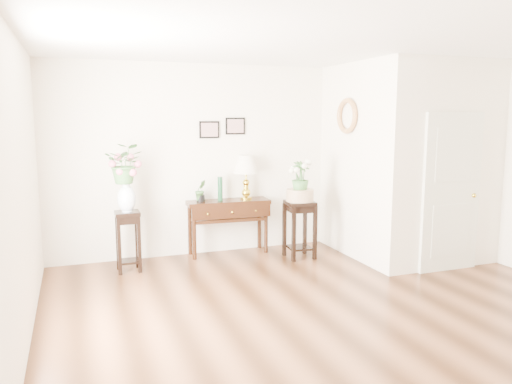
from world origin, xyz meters
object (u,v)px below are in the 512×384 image
console_table (228,227)px  plant_stand_b (299,229)px  table_lamp (246,176)px  plant_stand_a (128,241)px

console_table → plant_stand_b: bearing=-28.8°
table_lamp → plant_stand_b: size_ratio=0.80×
console_table → plant_stand_a: bearing=-163.1°
table_lamp → plant_stand_b: (0.63, -0.56, -0.75)m
plant_stand_a → plant_stand_b: (2.41, -0.20, 0.01)m
table_lamp → plant_stand_b: 1.13m
table_lamp → plant_stand_a: table_lamp is taller
console_table → table_lamp: 0.81m
table_lamp → plant_stand_a: 1.97m
table_lamp → plant_stand_b: bearing=-42.1°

